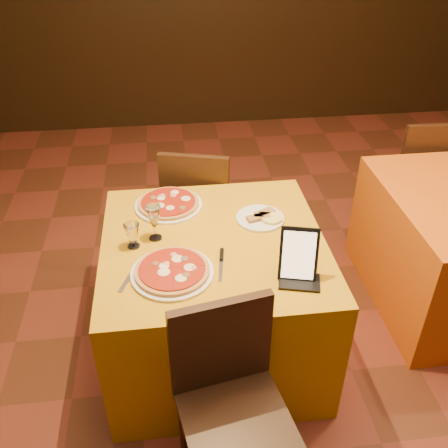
{
  "coord_description": "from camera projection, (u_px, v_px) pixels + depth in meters",
  "views": [
    {
      "loc": [
        -0.54,
        -1.7,
        2.21
      ],
      "look_at": [
        -0.3,
        0.25,
        0.86
      ],
      "focal_mm": 40.0,
      "sensor_mm": 36.0,
      "label": 1
    }
  ],
  "objects": [
    {
      "name": "chair_main_far",
      "position": [
        201.0,
        205.0,
        3.29
      ],
      "size": [
        0.51,
        0.51,
        0.91
      ],
      "primitive_type": null,
      "rotation": [
        0.0,
        0.0,
        2.87
      ],
      "color": "#31200F",
      "rests_on": "floor"
    },
    {
      "name": "pizza_near",
      "position": [
        172.0,
        272.0,
        2.24
      ],
      "size": [
        0.38,
        0.38,
        0.03
      ],
      "rotation": [
        0.0,
        0.0,
        0.18
      ],
      "color": "white",
      "rests_on": "main_table"
    },
    {
      "name": "tablet",
      "position": [
        299.0,
        254.0,
        2.18
      ],
      "size": [
        0.19,
        0.14,
        0.23
      ],
      "primitive_type": "cube",
      "rotation": [
        -0.35,
        0.0,
        -0.25
      ],
      "color": "black",
      "rests_on": "main_table"
    },
    {
      "name": "main_table",
      "position": [
        214.0,
        297.0,
        2.67
      ],
      "size": [
        1.1,
        1.1,
        0.75
      ],
      "primitive_type": "cube",
      "color": "#C78C0C",
      "rests_on": "floor"
    },
    {
      "name": "chair_side_far",
      "position": [
        414.0,
        172.0,
        3.65
      ],
      "size": [
        0.46,
        0.46,
        0.91
      ],
      "primitive_type": null,
      "rotation": [
        0.0,
        0.0,
        3.07
      ],
      "color": "black",
      "rests_on": "floor"
    },
    {
      "name": "wine_glass",
      "position": [
        154.0,
        223.0,
        2.42
      ],
      "size": [
        0.07,
        0.07,
        0.19
      ],
      "primitive_type": null,
      "rotation": [
        0.0,
        0.0,
        -0.1
      ],
      "color": "#DCC67D",
      "rests_on": "main_table"
    },
    {
      "name": "pizza_far",
      "position": [
        168.0,
        204.0,
        2.71
      ],
      "size": [
        0.37,
        0.37,
        0.03
      ],
      "rotation": [
        0.0,
        0.0,
        0.28
      ],
      "color": "white",
      "rests_on": "main_table"
    },
    {
      "name": "cutlet_dish",
      "position": [
        260.0,
        217.0,
        2.61
      ],
      "size": [
        0.25,
        0.25,
        0.03
      ],
      "rotation": [
        0.0,
        0.0,
        -0.29
      ],
      "color": "white",
      "rests_on": "main_table"
    },
    {
      "name": "water_glass",
      "position": [
        132.0,
        236.0,
        2.38
      ],
      "size": [
        0.09,
        0.09,
        0.13
      ],
      "primitive_type": null,
      "rotation": [
        0.0,
        0.0,
        0.2
      ],
      "color": "white",
      "rests_on": "main_table"
    },
    {
      "name": "floor",
      "position": [
        284.0,
        378.0,
        2.7
      ],
      "size": [
        6.0,
        7.0,
        0.01
      ],
      "primitive_type": "cube",
      "color": "#5E2D19",
      "rests_on": "ground"
    },
    {
      "name": "knife",
      "position": [
        221.0,
        267.0,
        2.29
      ],
      "size": [
        0.05,
        0.2,
        0.01
      ],
      "primitive_type": "cube",
      "rotation": [
        0.0,
        0.0,
        1.41
      ],
      "color": "silver",
      "rests_on": "main_table"
    },
    {
      "name": "chair_main_near",
      "position": [
        236.0,
        419.0,
        1.97
      ],
      "size": [
        0.46,
        0.46,
        0.91
      ],
      "primitive_type": null,
      "rotation": [
        0.0,
        0.0,
        0.19
      ],
      "color": "black",
      "rests_on": "floor"
    },
    {
      "name": "fork_near",
      "position": [
        128.0,
        279.0,
        2.22
      ],
      "size": [
        0.08,
        0.17,
        0.01
      ],
      "primitive_type": "cube",
      "rotation": [
        0.0,
        0.0,
        1.19
      ],
      "color": "silver",
      "rests_on": "main_table"
    },
    {
      "name": "fork_far",
      "position": [
        193.0,
        205.0,
        2.72
      ],
      "size": [
        0.03,
        0.18,
        0.01
      ],
      "primitive_type": "cube",
      "rotation": [
        0.0,
        0.0,
        1.49
      ],
      "color": "#A3A3A9",
      "rests_on": "main_table"
    }
  ]
}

